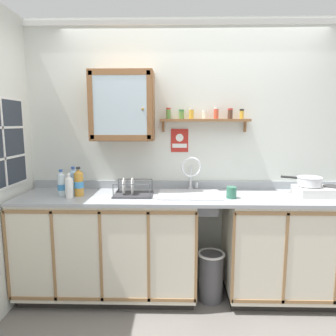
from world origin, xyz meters
The scene contains 20 objects.
floor centered at (0.00, 0.00, 0.00)m, with size 6.23×6.23×0.00m, color slate.
back_wall centered at (0.00, 0.66, 1.31)m, with size 3.83×0.07×2.60m.
lower_cabinet_run centered at (-0.80, 0.33, 0.47)m, with size 1.62×0.61×0.94m.
lower_cabinet_run_right centered at (0.95, 0.33, 0.47)m, with size 1.31×0.61×0.94m.
countertop centered at (0.00, 0.33, 0.95)m, with size 3.19×0.63×0.03m, color #9EA3A8.
backsplash centered at (0.00, 0.62, 1.01)m, with size 3.19×0.02×0.08m, color #9EA3A8.
sink centered at (-0.04, 0.37, 0.94)m, with size 0.57×0.46×0.48m.
hot_plate_stove centered at (1.15, 0.35, 1.01)m, with size 0.47×0.27×0.09m.
saucepan centered at (1.04, 0.37, 1.10)m, with size 0.34×0.22×0.08m.
bottle_water_clear_0 centered at (-1.20, 0.30, 1.07)m, with size 0.07×0.07×0.24m.
bottle_water_blue_1 centered at (-1.12, 0.39, 1.08)m, with size 0.08×0.08×0.25m.
bottle_opaque_white_2 centered at (-1.10, 0.22, 1.07)m, with size 0.07×0.07×0.22m.
bottle_juice_amber_3 centered at (-1.04, 0.30, 1.09)m, with size 0.09×0.09×0.26m.
dish_rack centered at (-0.57, 0.33, 1.00)m, with size 0.35×0.27×0.16m.
mug centered at (0.32, 0.25, 1.02)m, with size 0.09×0.12×0.10m.
wall_cabinet centered at (-0.66, 0.49, 1.77)m, with size 0.58×0.31×0.63m.
spice_shelf centered at (0.10, 0.57, 1.66)m, with size 0.85×0.14×0.23m.
warning_sign centered at (-0.13, 0.63, 1.45)m, with size 0.17×0.01×0.22m.
window centered at (-1.61, 0.13, 1.45)m, with size 0.03×0.72×0.77m.
trash_bin centered at (0.16, 0.26, 0.24)m, with size 0.25×0.25×0.46m.
Camera 1 is at (-0.18, -2.33, 1.62)m, focal length 32.20 mm.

